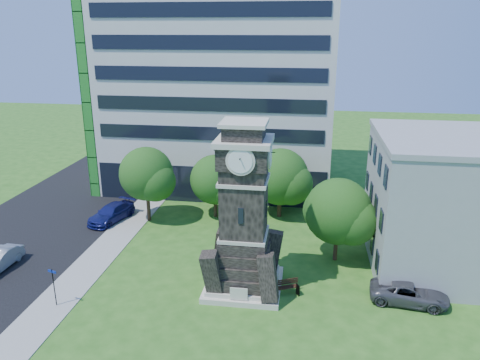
% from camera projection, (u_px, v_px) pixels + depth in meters
% --- Properties ---
extents(ground, '(160.00, 160.00, 0.00)m').
position_uv_depth(ground, '(197.00, 298.00, 32.61)').
color(ground, '#275919').
rests_on(ground, ground).
extents(sidewalk, '(3.00, 70.00, 0.06)m').
position_uv_depth(sidewalk, '(99.00, 256.00, 38.64)').
color(sidewalk, gray).
rests_on(sidewalk, ground).
extents(street, '(14.00, 80.00, 0.02)m').
position_uv_depth(street, '(5.00, 249.00, 39.85)').
color(street, black).
rests_on(street, ground).
extents(clock_tower, '(5.40, 5.40, 12.22)m').
position_uv_depth(clock_tower, '(244.00, 220.00, 32.42)').
color(clock_tower, beige).
rests_on(clock_tower, ground).
extents(office_tall, '(26.20, 15.11, 28.60)m').
position_uv_depth(office_tall, '(220.00, 62.00, 52.92)').
color(office_tall, silver).
rests_on(office_tall, ground).
extents(office_low, '(15.20, 12.20, 10.40)m').
position_uv_depth(office_low, '(475.00, 203.00, 35.69)').
color(office_low, '#949699').
rests_on(office_low, ground).
extents(car_street_north, '(3.70, 5.87, 1.58)m').
position_uv_depth(car_street_north, '(111.00, 213.00, 45.47)').
color(car_street_north, navy).
rests_on(car_street_north, ground).
extents(car_east_lot, '(5.51, 3.05, 1.46)m').
position_uv_depth(car_east_lot, '(409.00, 293.00, 31.92)').
color(car_east_lot, '#4A4A4F').
rests_on(car_east_lot, ground).
extents(park_bench, '(2.01, 0.54, 1.04)m').
position_uv_depth(park_bench, '(284.00, 286.00, 33.08)').
color(park_bench, black).
rests_on(park_bench, ground).
extents(street_sign, '(0.67, 0.07, 2.78)m').
position_uv_depth(street_sign, '(54.00, 283.00, 31.22)').
color(street_sign, black).
rests_on(street_sign, ground).
extents(tree_nw, '(5.64, 5.13, 7.33)m').
position_uv_depth(tree_nw, '(147.00, 176.00, 44.42)').
color(tree_nw, '#332114').
rests_on(tree_nw, ground).
extents(tree_nc, '(5.35, 4.86, 6.32)m').
position_uv_depth(tree_nc, '(216.00, 181.00, 45.55)').
color(tree_nc, '#332114').
rests_on(tree_nc, ground).
extents(tree_ne, '(6.12, 5.57, 6.93)m').
position_uv_depth(tree_ne, '(281.00, 178.00, 45.56)').
color(tree_ne, '#332114').
rests_on(tree_ne, ground).
extents(tree_east, '(5.81, 5.28, 6.88)m').
position_uv_depth(tree_east, '(339.00, 213.00, 36.77)').
color(tree_east, '#332114').
rests_on(tree_east, ground).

